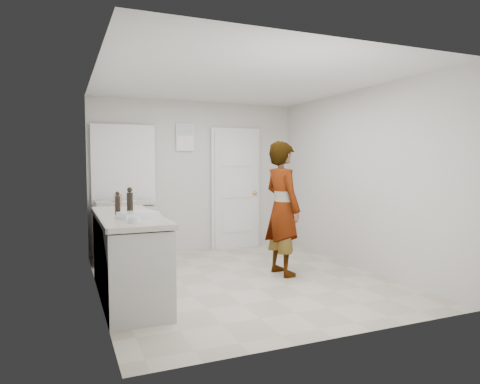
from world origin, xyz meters
name	(u,v)px	position (x,y,z in m)	size (l,w,h in m)	color
ground	(243,279)	(0.00, 0.00, 0.00)	(4.00, 4.00, 0.00)	#ADA591
room_shell	(187,190)	(-0.17, 1.95, 1.02)	(4.00, 4.00, 4.00)	beige
main_counter	(128,259)	(-1.45, -0.20, 0.43)	(0.64, 1.96, 0.93)	#B8B8B4
side_counter	(125,233)	(-1.25, 1.55, 0.43)	(0.84, 0.61, 0.93)	#B8B8B4
person	(282,208)	(0.58, 0.03, 0.88)	(0.64, 0.42, 1.76)	silver
cake_mix_box	(118,200)	(-1.44, 0.70, 1.01)	(0.10, 0.04, 0.16)	#98704C
spice_jar	(131,203)	(-1.29, 0.60, 0.97)	(0.05, 0.05, 0.08)	tan
oil_cruet_a	(130,200)	(-1.39, 0.04, 1.06)	(0.07, 0.07, 0.28)	black
oil_cruet_b	(118,204)	(-1.55, -0.19, 1.04)	(0.06, 0.06, 0.25)	black
baking_dish	(138,215)	(-1.39, -0.55, 0.95)	(0.41, 0.34, 0.06)	silver
egg_bowl	(134,220)	(-1.48, -0.87, 0.95)	(0.12, 0.12, 0.05)	silver
papers	(125,200)	(-1.25, 1.48, 0.93)	(0.25, 0.32, 0.01)	white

